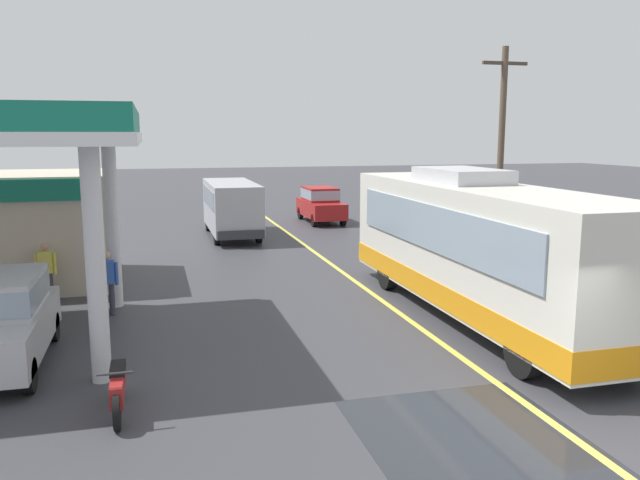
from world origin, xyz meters
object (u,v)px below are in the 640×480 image
Objects in this scene: car_trailing_behind_bus at (321,203)px; motorcycle_parked_forecourt at (118,388)px; pedestrian_by_shop at (107,279)px; minibus_opposing_lane at (231,204)px; pedestrian_near_pump at (46,269)px; coach_bus_main at (478,250)px.

motorcycle_parked_forecourt is at bearing -113.14° from car_trailing_behind_bus.
minibus_opposing_lane is at bearing 68.64° from pedestrian_by_shop.
pedestrian_near_pump is at bearing -129.95° from car_trailing_behind_bus.
coach_bus_main is 9.35m from pedestrian_by_shop.
pedestrian_by_shop is at bearing -45.99° from pedestrian_near_pump.
pedestrian_by_shop is (1.70, -1.76, 0.00)m from pedestrian_near_pump.
minibus_opposing_lane is 1.46× the size of car_trailing_behind_bus.
minibus_opposing_lane is at bearing -144.86° from car_trailing_behind_bus.
coach_bus_main is 17.87m from car_trailing_behind_bus.
pedestrian_near_pump and pedestrian_by_shop have the same top height.
coach_bus_main is 1.80× the size of minibus_opposing_lane.
car_trailing_behind_bus is at bearing 35.14° from minibus_opposing_lane.
pedestrian_by_shop is at bearing -111.36° from minibus_opposing_lane.
car_trailing_behind_bus is at bearing 87.75° from coach_bus_main.
car_trailing_behind_bus is at bearing 57.75° from pedestrian_by_shop.
coach_bus_main is at bearing 22.89° from motorcycle_parked_forecourt.
pedestrian_near_pump is (-10.66, 4.28, -0.79)m from coach_bus_main.
motorcycle_parked_forecourt is at bearing -102.88° from minibus_opposing_lane.
coach_bus_main reaches higher than pedestrian_near_pump.
minibus_opposing_lane is 3.41× the size of motorcycle_parked_forecourt.
pedestrian_by_shop reaches higher than motorcycle_parked_forecourt.
pedestrian_near_pump is at bearing 158.14° from coach_bus_main.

